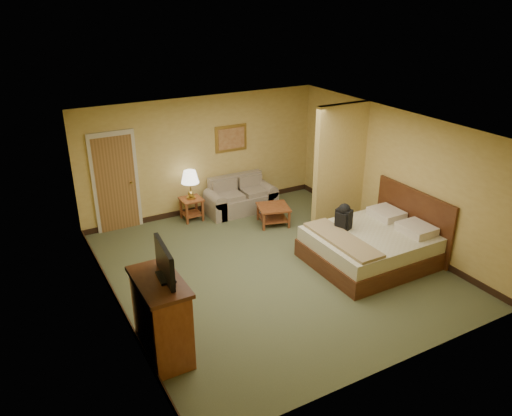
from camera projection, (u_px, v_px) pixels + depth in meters
floor at (272, 268)px, 9.04m from camera, size 6.00×6.00×0.00m
ceiling at (274, 127)px, 8.00m from camera, size 6.00×6.00×0.00m
back_wall at (203, 155)px, 10.93m from camera, size 5.50×0.02×2.60m
left_wall at (111, 237)px, 7.30m from camera, size 0.02×6.00×2.60m
right_wall at (393, 176)px, 9.75m from camera, size 0.02×6.00×2.60m
partition at (340, 167)px, 10.22m from camera, size 1.20×0.15×2.60m
door at (116, 183)px, 10.14m from camera, size 0.94×0.16×2.10m
baseboard at (205, 207)px, 11.42m from camera, size 5.50×0.02×0.12m
loveseat at (240, 200)px, 11.31m from camera, size 1.58×0.73×0.80m
side_table at (192, 206)px, 10.83m from camera, size 0.45×0.45×0.50m
table_lamp at (190, 178)px, 10.57m from camera, size 0.38×0.38×0.63m
coffee_table at (273, 211)px, 10.64m from camera, size 0.79×0.79×0.41m
wall_picture at (231, 138)px, 11.10m from camera, size 0.76×0.04×0.59m
dresser at (162, 317)px, 6.69m from camera, size 0.58×1.10×1.18m
tv at (165, 263)px, 6.41m from camera, size 0.23×0.79×0.48m
bed at (375, 244)px, 9.18m from camera, size 2.23×1.90×1.23m
backpack at (344, 215)px, 9.09m from camera, size 0.28×0.33×0.48m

